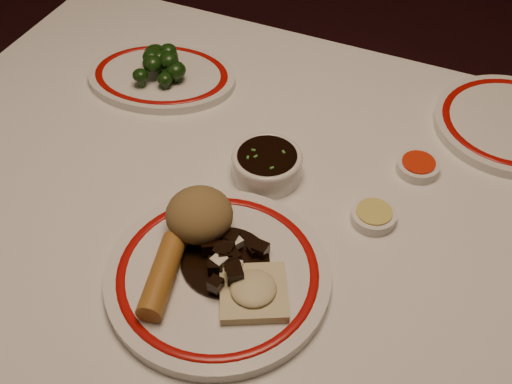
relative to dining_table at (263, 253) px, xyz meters
The scene contains 12 objects.
dining_table is the anchor object (origin of this frame).
main_plate 0.17m from the dining_table, 92.84° to the right, with size 0.32×0.32×0.02m.
rice_mound 0.17m from the dining_table, 126.21° to the right, with size 0.09×0.09×0.06m, color olive.
spring_roll 0.22m from the dining_table, 109.23° to the right, with size 0.03×0.03×0.12m, color #A36C28.
fried_wonton 0.20m from the dining_table, 71.12° to the right, with size 0.11×0.11×0.02m.
stirfry_heap 0.16m from the dining_table, 91.17° to the right, with size 0.11×0.11×0.03m.
broccoli_plate 0.37m from the dining_table, 143.32° to the left, with size 0.30×0.27×0.02m.
broccoli_pile 0.38m from the dining_table, 142.76° to the left, with size 0.09×0.10×0.05m.
soy_bowl 0.13m from the dining_table, 109.33° to the left, with size 0.10×0.10×0.04m.
sweet_sour_dish 0.27m from the dining_table, 44.03° to the left, with size 0.06×0.06×0.02m.
mustard_dish 0.18m from the dining_table, 18.81° to the left, with size 0.06×0.06×0.02m.
far_plate 0.45m from the dining_table, 48.64° to the left, with size 0.31×0.31×0.02m.
Camera 1 is at (0.24, -0.56, 1.43)m, focal length 45.00 mm.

